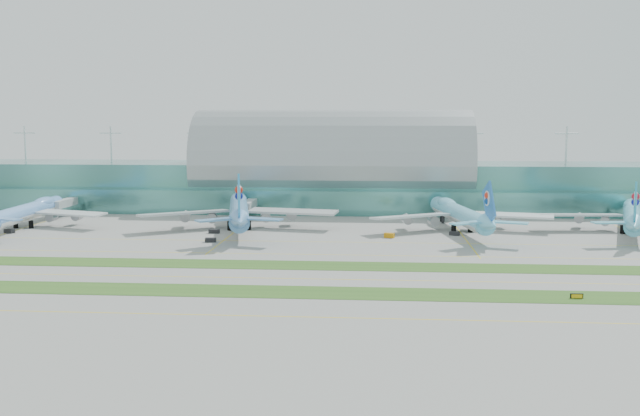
# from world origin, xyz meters

# --- Properties ---
(ground) EXTENTS (700.00, 700.00, 0.00)m
(ground) POSITION_xyz_m (0.00, 0.00, 0.00)
(ground) COLOR gray
(ground) RESTS_ON ground
(terminal) EXTENTS (340.00, 69.10, 36.00)m
(terminal) POSITION_xyz_m (0.01, 128.79, 14.23)
(terminal) COLOR #3D7A75
(terminal) RESTS_ON ground
(grass_strip_near) EXTENTS (420.00, 12.00, 0.08)m
(grass_strip_near) POSITION_xyz_m (0.00, -28.00, 0.04)
(grass_strip_near) COLOR #2D591E
(grass_strip_near) RESTS_ON ground
(grass_strip_far) EXTENTS (420.00, 12.00, 0.08)m
(grass_strip_far) POSITION_xyz_m (0.00, 2.00, 0.04)
(grass_strip_far) COLOR #2D591E
(grass_strip_far) RESTS_ON ground
(taxiline_a) EXTENTS (420.00, 0.35, 0.01)m
(taxiline_a) POSITION_xyz_m (0.00, -48.00, 0.01)
(taxiline_a) COLOR yellow
(taxiline_a) RESTS_ON ground
(taxiline_b) EXTENTS (420.00, 0.35, 0.01)m
(taxiline_b) POSITION_xyz_m (0.00, -14.00, 0.01)
(taxiline_b) COLOR yellow
(taxiline_b) RESTS_ON ground
(taxiline_c) EXTENTS (420.00, 0.35, 0.01)m
(taxiline_c) POSITION_xyz_m (0.00, 18.00, 0.01)
(taxiline_c) COLOR yellow
(taxiline_c) RESTS_ON ground
(taxiline_d) EXTENTS (420.00, 0.35, 0.01)m
(taxiline_d) POSITION_xyz_m (0.00, 40.00, 0.01)
(taxiline_d) COLOR yellow
(taxiline_d) RESTS_ON ground
(airliner_a) EXTENTS (61.11, 69.53, 19.13)m
(airliner_a) POSITION_xyz_m (-107.41, 64.96, 5.90)
(airliner_a) COLOR #669CE2
(airliner_a) RESTS_ON ground
(airliner_b) EXTENTS (69.66, 80.06, 22.16)m
(airliner_b) POSITION_xyz_m (-30.02, 66.92, 6.84)
(airliner_b) COLOR #5D95CE
(airliner_b) RESTS_ON ground
(airliner_c) EXTENTS (64.06, 73.42, 20.26)m
(airliner_c) POSITION_xyz_m (47.85, 67.38, 6.25)
(airliner_c) COLOR #6CCCEF
(airliner_c) RESTS_ON ground
(airliner_d) EXTENTS (61.05, 70.93, 20.10)m
(airliner_d) POSITION_xyz_m (106.89, 67.46, 6.20)
(airliner_d) COLOR #65C1DE
(airliner_d) RESTS_ON ground
(gse_b) EXTENTS (3.80, 2.84, 1.40)m
(gse_b) POSITION_xyz_m (-106.36, 49.53, 0.70)
(gse_b) COLOR black
(gse_b) RESTS_ON ground
(gse_c) EXTENTS (3.44, 1.96, 1.37)m
(gse_c) POSITION_xyz_m (-33.39, 36.73, 0.68)
(gse_c) COLOR black
(gse_c) RESTS_ON ground
(gse_d) EXTENTS (3.64, 1.82, 1.33)m
(gse_d) POSITION_xyz_m (-36.32, 54.54, 0.66)
(gse_d) COLOR black
(gse_d) RESTS_ON ground
(gse_e) EXTENTS (3.58, 2.70, 1.58)m
(gse_e) POSITION_xyz_m (23.29, 49.57, 0.79)
(gse_e) COLOR #C87E0B
(gse_e) RESTS_ON ground
(gse_f) EXTENTS (3.68, 2.57, 1.26)m
(gse_f) POSITION_xyz_m (45.17, 56.26, 0.63)
(gse_f) COLOR black
(gse_f) RESTS_ON ground
(taxiway_sign_east) EXTENTS (2.74, 0.39, 1.16)m
(taxiway_sign_east) POSITION_xyz_m (61.86, -29.21, 0.57)
(taxiway_sign_east) COLOR black
(taxiway_sign_east) RESTS_ON ground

